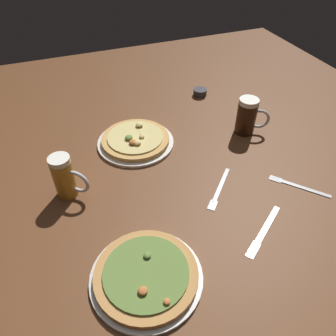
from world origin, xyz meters
name	(u,v)px	position (x,y,z in m)	size (l,w,h in m)	color
ground_plane	(168,175)	(0.00, 0.00, -0.01)	(2.40, 2.40, 0.03)	brown
pizza_plate_near	(146,275)	(-0.21, -0.38, 0.02)	(0.30, 0.30, 0.05)	silver
pizza_plate_far	(136,140)	(-0.06, 0.21, 0.02)	(0.31, 0.31, 0.05)	silver
beer_mug_dark	(65,177)	(-0.35, 0.02, 0.08)	(0.11, 0.10, 0.16)	#B27A23
beer_mug_amber	(247,116)	(0.40, 0.12, 0.08)	(0.13, 0.09, 0.15)	black
ramekin_sauce	(200,92)	(0.35, 0.47, 0.02)	(0.07, 0.07, 0.03)	#333338
fork_left	(219,189)	(0.13, -0.15, 0.00)	(0.16, 0.17, 0.01)	silver
knife_right	(264,231)	(0.18, -0.36, 0.00)	(0.20, 0.15, 0.01)	silver
fork_spare	(298,186)	(0.40, -0.23, 0.00)	(0.15, 0.17, 0.01)	silver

